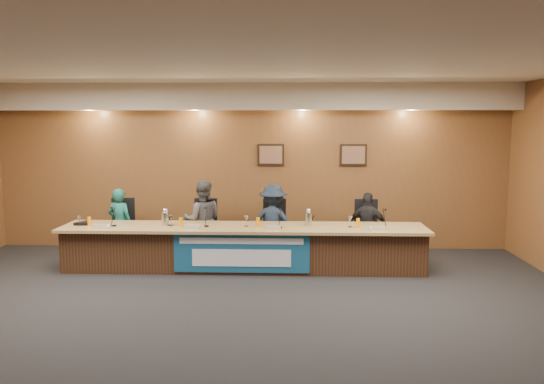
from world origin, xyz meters
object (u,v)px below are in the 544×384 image
(carafe_right, at_px, (309,219))
(panelist_b, at_px, (202,220))
(panelist_c, at_px, (273,222))
(panelist_d, at_px, (368,227))
(office_chair_d, at_px, (367,233))
(speakerphone, at_px, (83,223))
(panelist_a, at_px, (120,224))
(office_chair_b, at_px, (204,232))
(office_chair_a, at_px, (122,231))
(dais_body, at_px, (244,249))
(carafe_left, at_px, (165,219))
(office_chair_c, at_px, (273,233))
(banner, at_px, (241,253))

(carafe_right, bearing_deg, panelist_b, 162.30)
(panelist_c, bearing_deg, panelist_d, -169.46)
(office_chair_d, height_order, speakerphone, speakerphone)
(panelist_c, xyz_separation_m, office_chair_d, (1.70, 0.10, -0.21))
(panelist_a, distance_m, panelist_b, 1.51)
(panelist_b, xyz_separation_m, office_chair_b, (0.00, 0.10, -0.24))
(panelist_b, height_order, office_chair_b, panelist_b)
(panelist_d, distance_m, office_chair_a, 4.49)
(panelist_d, bearing_deg, dais_body, 33.54)
(panelist_d, height_order, carafe_left, panelist_d)
(panelist_b, bearing_deg, dais_body, 132.71)
(panelist_a, relative_size, office_chair_a, 2.70)
(panelist_a, distance_m, office_chair_a, 0.19)
(panelist_c, relative_size, carafe_right, 5.92)
(dais_body, bearing_deg, carafe_right, 1.21)
(office_chair_b, xyz_separation_m, office_chair_d, (2.98, 0.00, 0.00))
(panelist_b, bearing_deg, carafe_left, 42.83)
(panelist_b, bearing_deg, office_chair_a, -13.05)
(dais_body, bearing_deg, office_chair_b, 137.80)
(office_chair_c, bearing_deg, office_chair_b, -175.39)
(dais_body, xyz_separation_m, carafe_right, (1.09, 0.02, 0.52))
(office_chair_c, bearing_deg, panelist_b, -170.91)
(banner, xyz_separation_m, office_chair_a, (-2.31, 1.14, 0.10))
(office_chair_c, bearing_deg, panelist_d, 1.25)
(dais_body, xyz_separation_m, office_chair_b, (-0.80, 0.73, 0.13))
(speakerphone, bearing_deg, carafe_right, 0.83)
(panelist_d, xyz_separation_m, carafe_right, (-1.08, -0.60, 0.25))
(office_chair_c, height_order, speakerphone, speakerphone)
(banner, distance_m, panelist_d, 2.42)
(panelist_c, xyz_separation_m, carafe_left, (-1.79, -0.66, 0.18))
(panelist_d, distance_m, carafe_right, 1.26)
(panelist_c, relative_size, panelist_d, 1.11)
(panelist_c, xyz_separation_m, speakerphone, (-3.20, -0.66, 0.09))
(panelist_c, relative_size, office_chair_b, 2.86)
(banner, bearing_deg, speakerphone, 172.00)
(dais_body, height_order, panelist_a, panelist_a)
(office_chair_b, bearing_deg, dais_body, -38.79)
(carafe_left, bearing_deg, dais_body, 1.50)
(panelist_d, height_order, speakerphone, panelist_d)
(panelist_b, distance_m, panelist_c, 1.28)
(office_chair_c, xyz_separation_m, carafe_left, (-1.79, -0.76, 0.38))
(office_chair_b, xyz_separation_m, carafe_right, (1.89, -0.70, 0.39))
(dais_body, xyz_separation_m, banner, (0.00, -0.41, 0.03))
(panelist_c, distance_m, office_chair_a, 2.80)
(office_chair_c, relative_size, carafe_left, 2.11)
(dais_body, relative_size, banner, 2.73)
(banner, height_order, office_chair_a, banner)
(banner, distance_m, carafe_left, 1.45)
(dais_body, xyz_separation_m, panelist_b, (-0.80, 0.63, 0.37))
(banner, relative_size, panelist_a, 1.70)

